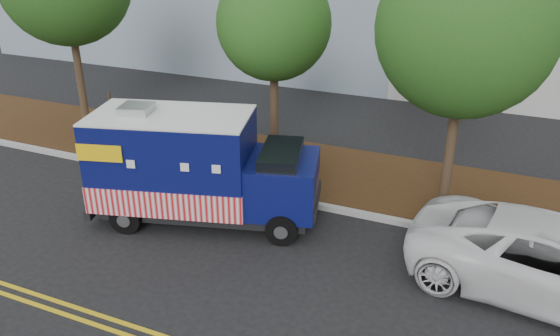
% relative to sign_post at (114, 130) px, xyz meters
% --- Properties ---
extents(ground, '(120.00, 120.00, 0.00)m').
position_rel_sign_post_xyz_m(ground, '(4.14, -1.55, -1.20)').
color(ground, black).
rests_on(ground, ground).
extents(curb, '(120.00, 0.18, 0.15)m').
position_rel_sign_post_xyz_m(curb, '(4.14, -0.15, -1.12)').
color(curb, '#9E9E99').
rests_on(curb, ground).
extents(mulch_strip, '(120.00, 4.00, 0.15)m').
position_rel_sign_post_xyz_m(mulch_strip, '(4.14, 1.95, -1.12)').
color(mulch_strip, black).
rests_on(mulch_strip, ground).
extents(centerline_near, '(120.00, 0.10, 0.01)m').
position_rel_sign_post_xyz_m(centerline_near, '(4.14, -6.00, -1.19)').
color(centerline_near, gold).
rests_on(centerline_near, ground).
extents(centerline_far, '(120.00, 0.10, 0.01)m').
position_rel_sign_post_xyz_m(centerline_far, '(4.14, -6.25, -1.19)').
color(centerline_far, gold).
rests_on(centerline_far, ground).
extents(tree_b, '(3.32, 3.32, 6.04)m').
position_rel_sign_post_xyz_m(tree_b, '(4.46, 2.13, 3.16)').
color(tree_b, '#38281C').
rests_on(tree_b, ground).
extents(tree_c, '(4.28, 4.28, 6.89)m').
position_rel_sign_post_xyz_m(tree_c, '(9.81, 1.24, 3.55)').
color(tree_c, '#38281C').
rests_on(tree_c, ground).
extents(sign_post, '(0.06, 0.06, 2.40)m').
position_rel_sign_post_xyz_m(sign_post, '(0.00, 0.00, 0.00)').
color(sign_post, '#473828').
rests_on(sign_post, ground).
extents(food_truck, '(6.01, 3.49, 3.00)m').
position_rel_sign_post_xyz_m(food_truck, '(4.05, -1.89, 0.16)').
color(food_truck, black).
rests_on(food_truck, ground).
extents(white_car, '(6.10, 3.38, 1.61)m').
position_rel_sign_post_xyz_m(white_car, '(12.40, -1.77, -0.39)').
color(white_car, white).
rests_on(white_car, ground).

